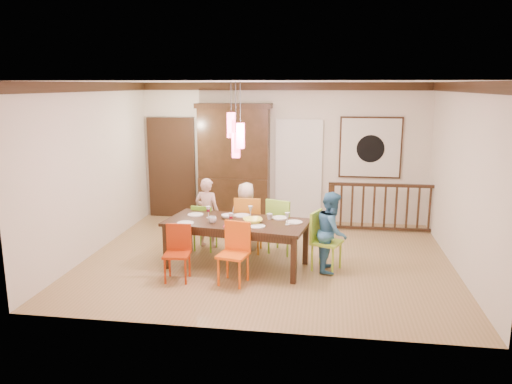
# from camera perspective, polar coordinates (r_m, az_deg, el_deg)

# --- Properties ---
(floor) EXTENTS (6.00, 6.00, 0.00)m
(floor) POSITION_cam_1_polar(r_m,az_deg,el_deg) (8.42, 1.29, -7.64)
(floor) COLOR olive
(floor) RESTS_ON ground
(ceiling) EXTENTS (6.00, 6.00, 0.00)m
(ceiling) POSITION_cam_1_polar(r_m,az_deg,el_deg) (7.92, 1.39, 12.50)
(ceiling) COLOR white
(ceiling) RESTS_ON wall_back
(wall_back) EXTENTS (6.00, 0.00, 6.00)m
(wall_back) POSITION_cam_1_polar(r_m,az_deg,el_deg) (10.50, 3.03, 4.48)
(wall_back) COLOR beige
(wall_back) RESTS_ON floor
(wall_left) EXTENTS (0.00, 5.00, 5.00)m
(wall_left) POSITION_cam_1_polar(r_m,az_deg,el_deg) (8.92, -18.18, 2.51)
(wall_left) COLOR beige
(wall_left) RESTS_ON floor
(wall_right) EXTENTS (0.00, 5.00, 5.00)m
(wall_right) POSITION_cam_1_polar(r_m,az_deg,el_deg) (8.24, 22.52, 1.42)
(wall_right) COLOR beige
(wall_right) RESTS_ON floor
(crown_molding) EXTENTS (6.00, 5.00, 0.16)m
(crown_molding) POSITION_cam_1_polar(r_m,az_deg,el_deg) (7.92, 1.39, 11.92)
(crown_molding) COLOR black
(crown_molding) RESTS_ON wall_back
(panel_door) EXTENTS (1.04, 0.07, 2.24)m
(panel_door) POSITION_cam_1_polar(r_m,az_deg,el_deg) (11.00, -9.58, 2.57)
(panel_door) COLOR black
(panel_door) RESTS_ON wall_back
(white_doorway) EXTENTS (0.97, 0.05, 2.22)m
(white_doorway) POSITION_cam_1_polar(r_m,az_deg,el_deg) (10.50, 4.89, 2.24)
(white_doorway) COLOR silver
(white_doorway) RESTS_ON wall_back
(painting) EXTENTS (1.25, 0.06, 1.25)m
(painting) POSITION_cam_1_polar(r_m,az_deg,el_deg) (10.43, 12.95, 4.96)
(painting) COLOR black
(painting) RESTS_ON wall_back
(pendant_cluster) EXTENTS (0.27, 0.21, 1.14)m
(pendant_cluster) POSITION_cam_1_polar(r_m,az_deg,el_deg) (7.63, -2.31, 6.54)
(pendant_cluster) COLOR #E84568
(pendant_cluster) RESTS_ON ceiling
(dining_table) EXTENTS (2.35, 1.34, 0.75)m
(dining_table) POSITION_cam_1_polar(r_m,az_deg,el_deg) (7.90, -2.22, -3.88)
(dining_table) COLOR black
(dining_table) RESTS_ON floor
(chair_far_left) EXTENTS (0.42, 0.42, 0.82)m
(chair_far_left) POSITION_cam_1_polar(r_m,az_deg,el_deg) (8.79, -5.82, -3.62)
(chair_far_left) COLOR #6AB024
(chair_far_left) RESTS_ON floor
(chair_far_mid) EXTENTS (0.45, 0.45, 0.99)m
(chair_far_mid) POSITION_cam_1_polar(r_m,az_deg,el_deg) (8.62, -0.79, -3.19)
(chair_far_mid) COLOR #B86917
(chair_far_mid) RESTS_ON floor
(chair_far_right) EXTENTS (0.56, 0.56, 0.97)m
(chair_far_right) POSITION_cam_1_polar(r_m,az_deg,el_deg) (8.59, 3.06, -3.38)
(chair_far_right) COLOR #8DCF3B
(chair_far_right) RESTS_ON floor
(chair_near_left) EXTENTS (0.41, 0.41, 0.83)m
(chair_near_left) POSITION_cam_1_polar(r_m,az_deg,el_deg) (7.48, -9.04, -6.56)
(chair_near_left) COLOR #A52C09
(chair_near_left) RESTS_ON floor
(chair_near_mid) EXTENTS (0.48, 0.48, 0.90)m
(chair_near_mid) POSITION_cam_1_polar(r_m,az_deg,el_deg) (7.27, -2.64, -6.62)
(chair_near_mid) COLOR #F85D0E
(chair_near_mid) RESTS_ON floor
(chair_end_right) EXTENTS (0.54, 0.54, 0.93)m
(chair_end_right) POSITION_cam_1_polar(r_m,az_deg,el_deg) (7.86, 8.11, -5.16)
(chair_end_right) COLOR #9AC52B
(chair_end_right) RESTS_ON floor
(china_hutch) EXTENTS (1.57, 0.46, 2.48)m
(china_hutch) POSITION_cam_1_polar(r_m,az_deg,el_deg) (10.47, -2.51, 3.31)
(china_hutch) COLOR black
(china_hutch) RESTS_ON floor
(balustrade) EXTENTS (2.23, 0.12, 0.96)m
(balustrade) POSITION_cam_1_polar(r_m,az_deg,el_deg) (10.15, 14.52, -1.63)
(balustrade) COLOR black
(balustrade) RESTS_ON floor
(person_far_left) EXTENTS (0.51, 0.39, 1.25)m
(person_far_left) POSITION_cam_1_polar(r_m,az_deg,el_deg) (8.91, -5.59, -2.36)
(person_far_left) COLOR beige
(person_far_left) RESTS_ON floor
(person_far_mid) EXTENTS (0.61, 0.41, 1.20)m
(person_far_mid) POSITION_cam_1_polar(r_m,az_deg,el_deg) (8.72, -1.14, -2.80)
(person_far_mid) COLOR beige
(person_far_mid) RESTS_ON floor
(person_end_right) EXTENTS (0.51, 0.64, 1.25)m
(person_end_right) POSITION_cam_1_polar(r_m,az_deg,el_deg) (7.84, 8.66, -4.49)
(person_end_right) COLOR teal
(person_end_right) RESTS_ON floor
(serving_bowl) EXTENTS (0.38, 0.38, 0.07)m
(serving_bowl) POSITION_cam_1_polar(r_m,az_deg,el_deg) (7.75, -0.38, -3.30)
(serving_bowl) COLOR yellow
(serving_bowl) RESTS_ON dining_table
(small_bowl) EXTENTS (0.21, 0.21, 0.06)m
(small_bowl) POSITION_cam_1_polar(r_m,az_deg,el_deg) (8.02, -3.27, -2.82)
(small_bowl) COLOR white
(small_bowl) RESTS_ON dining_table
(cup_left) EXTENTS (0.17, 0.17, 0.10)m
(cup_left) POSITION_cam_1_polar(r_m,az_deg,el_deg) (7.78, -5.02, -3.18)
(cup_left) COLOR silver
(cup_left) RESTS_ON dining_table
(cup_right) EXTENTS (0.13, 0.13, 0.09)m
(cup_right) POSITION_cam_1_polar(r_m,az_deg,el_deg) (7.96, 1.57, -2.81)
(cup_right) COLOR silver
(cup_right) RESTS_ON dining_table
(plate_far_left) EXTENTS (0.26, 0.26, 0.01)m
(plate_far_left) POSITION_cam_1_polar(r_m,az_deg,el_deg) (8.28, -6.93, -2.58)
(plate_far_left) COLOR white
(plate_far_left) RESTS_ON dining_table
(plate_far_mid) EXTENTS (0.26, 0.26, 0.01)m
(plate_far_mid) POSITION_cam_1_polar(r_m,az_deg,el_deg) (8.18, -1.62, -2.68)
(plate_far_mid) COLOR white
(plate_far_mid) RESTS_ON dining_table
(plate_far_right) EXTENTS (0.26, 0.26, 0.01)m
(plate_far_right) POSITION_cam_1_polar(r_m,az_deg,el_deg) (8.04, 2.79, -2.96)
(plate_far_right) COLOR white
(plate_far_right) RESTS_ON dining_table
(plate_near_left) EXTENTS (0.26, 0.26, 0.01)m
(plate_near_left) POSITION_cam_1_polar(r_m,az_deg,el_deg) (7.81, -8.08, -3.53)
(plate_near_left) COLOR white
(plate_near_left) RESTS_ON dining_table
(plate_near_mid) EXTENTS (0.26, 0.26, 0.01)m
(plate_near_mid) POSITION_cam_1_polar(r_m,az_deg,el_deg) (7.56, 0.10, -3.93)
(plate_near_mid) COLOR white
(plate_near_mid) RESTS_ON dining_table
(plate_end_right) EXTENTS (0.26, 0.26, 0.01)m
(plate_end_right) POSITION_cam_1_polar(r_m,az_deg,el_deg) (7.80, 4.37, -3.45)
(plate_end_right) COLOR white
(plate_end_right) RESTS_ON dining_table
(wine_glass_a) EXTENTS (0.08, 0.08, 0.19)m
(wine_glass_a) POSITION_cam_1_polar(r_m,az_deg,el_deg) (8.07, -5.48, -2.30)
(wine_glass_a) COLOR #590C19
(wine_glass_a) RESTS_ON dining_table
(wine_glass_b) EXTENTS (0.08, 0.08, 0.19)m
(wine_glass_b) POSITION_cam_1_polar(r_m,az_deg,el_deg) (8.06, -0.64, -2.26)
(wine_glass_b) COLOR silver
(wine_glass_b) RESTS_ON dining_table
(wine_glass_c) EXTENTS (0.08, 0.08, 0.19)m
(wine_glass_c) POSITION_cam_1_polar(r_m,az_deg,el_deg) (7.62, -2.89, -3.13)
(wine_glass_c) COLOR #590C19
(wine_glass_c) RESTS_ON dining_table
(wine_glass_d) EXTENTS (0.08, 0.08, 0.19)m
(wine_glass_d) POSITION_cam_1_polar(r_m,az_deg,el_deg) (7.66, 3.60, -3.05)
(wine_glass_d) COLOR silver
(wine_glass_d) RESTS_ON dining_table
(napkin) EXTENTS (0.18, 0.14, 0.01)m
(napkin) POSITION_cam_1_polar(r_m,az_deg,el_deg) (7.58, -3.01, -3.90)
(napkin) COLOR #D83359
(napkin) RESTS_ON dining_table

